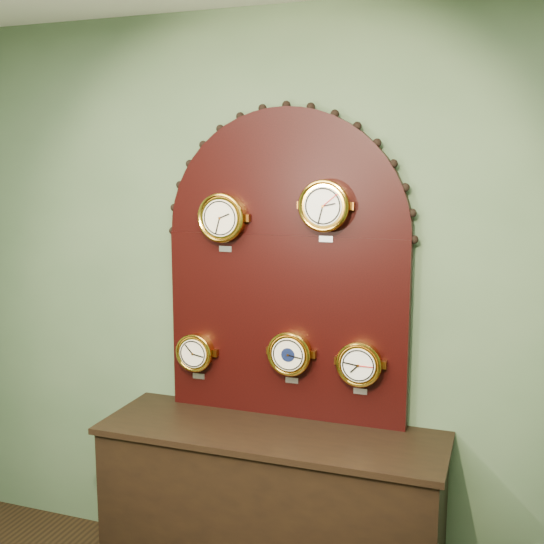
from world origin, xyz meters
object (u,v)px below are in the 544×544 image
at_px(arabic_clock, 325,206).
at_px(hygrometer, 196,352).
at_px(barometer, 290,353).
at_px(tide_clock, 360,364).
at_px(display_board, 286,256).
at_px(shop_counter, 271,515).
at_px(roman_clock, 222,218).

xyz_separation_m(arabic_clock, hygrometer, (-0.67, 0.00, -0.75)).
bearing_deg(barometer, hygrometer, 179.92).
bearing_deg(tide_clock, arabic_clock, -179.81).
distance_m(hygrometer, tide_clock, 0.84).
xyz_separation_m(arabic_clock, tide_clock, (0.18, 0.00, -0.73)).
relative_size(barometer, tide_clock, 1.01).
xyz_separation_m(display_board, hygrometer, (-0.46, -0.07, -0.50)).
bearing_deg(display_board, tide_clock, -9.79).
bearing_deg(hygrometer, tide_clock, -0.03).
relative_size(display_board, barometer, 5.69).
distance_m(shop_counter, arabic_clock, 1.50).
xyz_separation_m(roman_clock, arabic_clock, (0.51, 0.00, 0.07)).
relative_size(shop_counter, tide_clock, 6.01).
bearing_deg(barometer, display_board, 123.94).
bearing_deg(roman_clock, shop_counter, -26.93).
bearing_deg(roman_clock, arabic_clock, 0.00).
relative_size(shop_counter, arabic_clock, 5.53).
height_order(display_board, hygrometer, display_board).
bearing_deg(display_board, roman_clock, -167.48).
distance_m(shop_counter, display_board, 1.25).
xyz_separation_m(roman_clock, hygrometer, (-0.16, 0.00, -0.69)).
xyz_separation_m(hygrometer, tide_clock, (0.84, -0.00, 0.03)).
relative_size(display_board, arabic_clock, 5.28).
distance_m(shop_counter, tide_clock, 0.86).
distance_m(arabic_clock, hygrometer, 1.01).
relative_size(arabic_clock, barometer, 1.08).
height_order(display_board, tide_clock, display_board).
relative_size(roman_clock, tide_clock, 1.09).
height_order(arabic_clock, barometer, arabic_clock).
bearing_deg(display_board, barometer, -56.06).
bearing_deg(display_board, hygrometer, -171.84).
xyz_separation_m(display_board, barometer, (0.04, -0.07, -0.46)).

